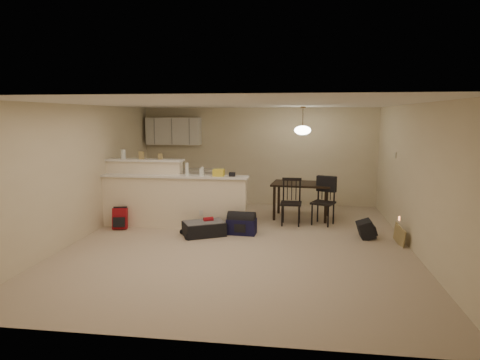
% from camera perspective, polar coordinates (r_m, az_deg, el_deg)
% --- Properties ---
extents(room, '(7.00, 7.02, 2.50)m').
position_cam_1_polar(room, '(7.63, 0.03, 0.70)').
color(room, '#C3B096').
rests_on(room, ground).
extents(breakfast_bar, '(3.08, 0.58, 1.39)m').
position_cam_1_polar(breakfast_bar, '(9.08, -10.19, -2.28)').
color(breakfast_bar, '#F8E9C9').
rests_on(breakfast_bar, ground).
extents(upper_cabinets, '(1.40, 0.34, 0.70)m').
position_cam_1_polar(upper_cabinets, '(11.29, -8.84, 6.45)').
color(upper_cabinets, white).
rests_on(upper_cabinets, room).
extents(kitchen_counter, '(1.80, 0.60, 0.90)m').
position_cam_1_polar(kitchen_counter, '(11.25, -7.88, -0.96)').
color(kitchen_counter, white).
rests_on(kitchen_counter, ground).
extents(thermostat, '(0.02, 0.12, 0.12)m').
position_cam_1_polar(thermostat, '(9.29, 20.01, 3.13)').
color(thermostat, beige).
rests_on(thermostat, room).
extents(jar, '(0.10, 0.10, 0.20)m').
position_cam_1_polar(jar, '(9.40, -15.31, 3.35)').
color(jar, silver).
rests_on(jar, breakfast_bar).
extents(cereal_box, '(0.10, 0.07, 0.16)m').
position_cam_1_polar(cereal_box, '(9.25, -13.01, 3.23)').
color(cereal_box, '#A08952').
rests_on(cereal_box, breakfast_bar).
extents(small_box, '(0.08, 0.06, 0.12)m').
position_cam_1_polar(small_box, '(9.12, -10.58, 3.10)').
color(small_box, '#A08952').
rests_on(small_box, breakfast_bar).
extents(bottle_a, '(0.07, 0.07, 0.26)m').
position_cam_1_polar(bottle_a, '(8.75, -7.09, 1.44)').
color(bottle_a, silver).
rests_on(bottle_a, breakfast_bar).
extents(bottle_b, '(0.06, 0.06, 0.18)m').
position_cam_1_polar(bottle_b, '(8.68, -5.04, 1.15)').
color(bottle_b, silver).
rests_on(bottle_b, breakfast_bar).
extents(bag_lump, '(0.22, 0.18, 0.14)m').
position_cam_1_polar(bag_lump, '(8.62, -2.86, 0.98)').
color(bag_lump, '#A08952').
rests_on(bag_lump, breakfast_bar).
extents(pouch, '(0.12, 0.10, 0.08)m').
position_cam_1_polar(pouch, '(8.57, -1.06, 0.75)').
color(pouch, '#A08952').
rests_on(pouch, breakfast_bar).
extents(extra_item_x, '(0.05, 0.05, 0.15)m').
position_cam_1_polar(extra_item_x, '(8.69, -5.27, 1.07)').
color(extra_item_x, silver).
rests_on(extra_item_x, breakfast_bar).
extents(dining_table, '(1.37, 0.98, 0.80)m').
position_cam_1_polar(dining_table, '(9.69, 8.19, -0.96)').
color(dining_table, black).
rests_on(dining_table, ground).
extents(pendant_lamp, '(0.36, 0.36, 0.62)m').
position_cam_1_polar(pendant_lamp, '(9.56, 8.35, 6.64)').
color(pendant_lamp, brown).
rests_on(pendant_lamp, room).
extents(dining_chair_near, '(0.45, 0.43, 0.98)m').
position_cam_1_polar(dining_chair_near, '(9.09, 6.82, -2.93)').
color(dining_chair_near, black).
rests_on(dining_chair_near, ground).
extents(dining_chair_far, '(0.57, 0.56, 1.00)m').
position_cam_1_polar(dining_chair_far, '(9.22, 11.03, -2.83)').
color(dining_chair_far, black).
rests_on(dining_chair_far, ground).
extents(suitcase, '(0.92, 0.80, 0.26)m').
position_cam_1_polar(suitcase, '(8.34, -4.82, -6.50)').
color(suitcase, black).
rests_on(suitcase, ground).
extents(red_backpack, '(0.32, 0.24, 0.43)m').
position_cam_1_polar(red_backpack, '(9.10, -15.70, -4.98)').
color(red_backpack, maroon).
rests_on(red_backpack, ground).
extents(navy_duffel, '(0.58, 0.35, 0.31)m').
position_cam_1_polar(navy_duffel, '(8.41, 0.21, -6.20)').
color(navy_duffel, '#121136').
rests_on(navy_duffel, ground).
extents(black_daypack, '(0.27, 0.38, 0.33)m').
position_cam_1_polar(black_daypack, '(8.48, 16.43, -6.36)').
color(black_daypack, black).
rests_on(black_daypack, ground).
extents(cardboard_sheet, '(0.10, 0.44, 0.34)m').
position_cam_1_polar(cardboard_sheet, '(8.23, 20.50, -6.95)').
color(cardboard_sheet, '#A08952').
rests_on(cardboard_sheet, ground).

